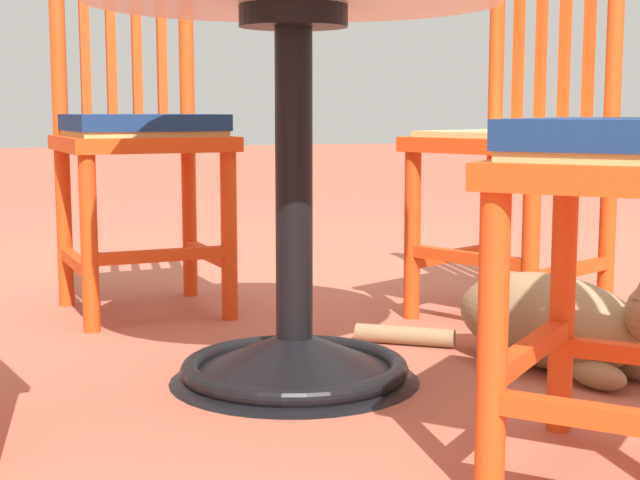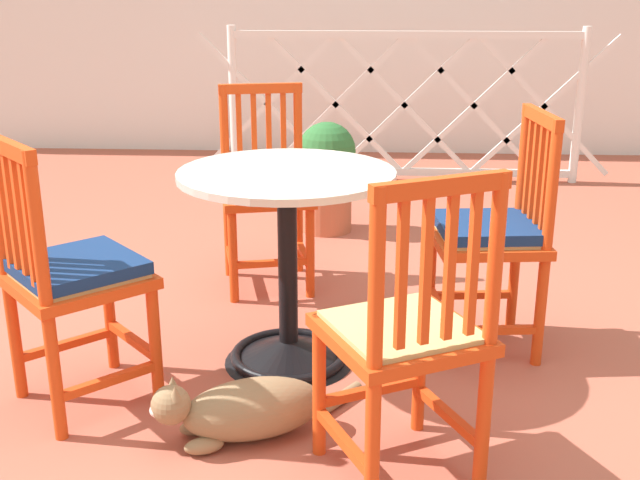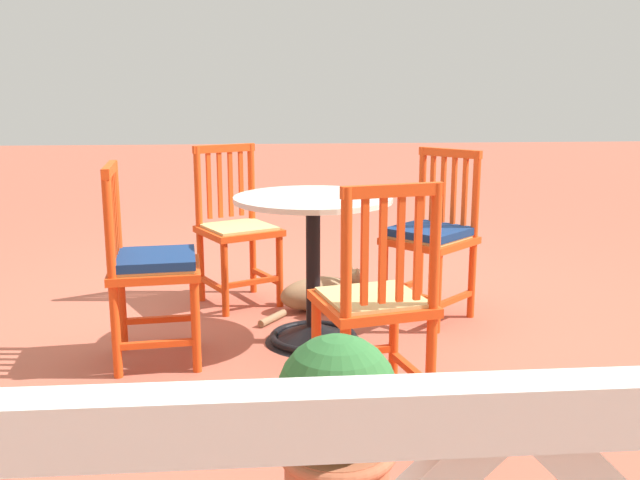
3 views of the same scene
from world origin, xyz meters
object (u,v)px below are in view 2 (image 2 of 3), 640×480
tabby_cat (241,410)px  terracotta_planter (327,174)px  orange_chair_by_planter (492,236)px  orange_chair_near_fence (266,194)px  cafe_table (288,290)px  orange_chair_tucked_in (71,278)px  orange_chair_at_corner (406,338)px

tabby_cat → terracotta_planter: (0.15, 2.15, 0.23)m
orange_chair_by_planter → orange_chair_near_fence: bearing=146.8°
cafe_table → orange_chair_by_planter: size_ratio=0.83×
orange_chair_tucked_in → orange_chair_at_corner: 1.11m
orange_chair_at_corner → tabby_cat: (-0.49, 0.17, -0.34)m
orange_chair_at_corner → terracotta_planter: (-0.33, 2.32, -0.11)m
terracotta_planter → orange_chair_tucked_in: bearing=-110.2°
orange_chair_near_fence → tabby_cat: 1.36m
orange_chair_by_planter → tabby_cat: (-0.85, -0.71, -0.35)m
cafe_table → terracotta_planter: cafe_table is taller
orange_chair_tucked_in → orange_chair_at_corner: same height
terracotta_planter → tabby_cat: bearing=-94.1°
cafe_table → tabby_cat: size_ratio=1.19×
orange_chair_near_fence → orange_chair_tucked_in: bearing=-113.5°
orange_chair_at_corner → terracotta_planter: bearing=98.1°
orange_chair_by_planter → tabby_cat: size_ratio=1.42×
orange_chair_tucked_in → orange_chair_by_planter: (1.42, 0.52, 0.00)m
cafe_table → orange_chair_by_planter: (0.75, 0.18, 0.16)m
orange_chair_tucked_in → orange_chair_at_corner: size_ratio=1.00×
orange_chair_at_corner → orange_chair_near_fence: bearing=110.9°
orange_chair_tucked_in → orange_chair_near_fence: bearing=66.5°
orange_chair_tucked_in → tabby_cat: (0.57, -0.19, -0.35)m
orange_chair_by_planter → tabby_cat: orange_chair_by_planter is taller
cafe_table → orange_chair_at_corner: 0.81m
orange_chair_at_corner → orange_chair_tucked_in: bearing=161.2°
orange_chair_tucked_in → tabby_cat: bearing=-18.6°
orange_chair_near_fence → terracotta_planter: orange_chair_near_fence is taller
orange_chair_by_planter → orange_chair_near_fence: same height
orange_chair_by_planter → terracotta_planter: size_ratio=1.47×
tabby_cat → orange_chair_at_corner: bearing=-19.1°
orange_chair_at_corner → terracotta_planter: 2.35m
orange_chair_tucked_in → orange_chair_near_fence: same height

